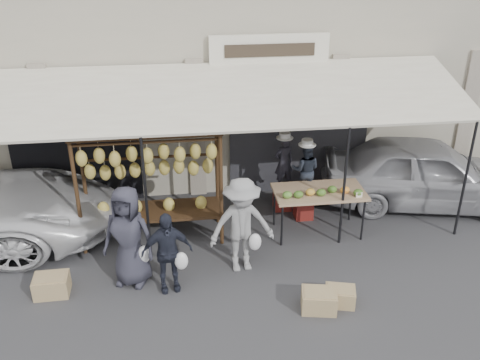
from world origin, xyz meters
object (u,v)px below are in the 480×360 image
(crate_near_a, at_px, (319,301))
(crate_near_b, at_px, (340,296))
(sedan, at_px, (426,172))
(produce_table, at_px, (320,193))
(crate_far, at_px, (52,285))
(banana_rack, at_px, (149,163))
(customer_right, at_px, (242,226))
(customer_mid, at_px, (167,252))
(customer_left, at_px, (129,237))
(vendor_left, at_px, (284,163))
(vendor_right, at_px, (306,170))

(crate_near_a, bearing_deg, crate_near_b, 13.58)
(crate_near_b, height_order, sedan, sedan)
(produce_table, bearing_deg, crate_far, -165.08)
(banana_rack, distance_m, customer_right, 2.05)
(sedan, bearing_deg, customer_mid, 125.14)
(customer_right, distance_m, sedan, 4.52)
(customer_left, relative_size, crate_near_a, 3.28)
(sedan, bearing_deg, vendor_left, 99.48)
(banana_rack, height_order, customer_left, banana_rack)
(banana_rack, distance_m, crate_near_b, 4.00)
(customer_mid, bearing_deg, banana_rack, 91.09)
(vendor_right, height_order, customer_left, customer_left)
(banana_rack, distance_m, customer_left, 1.53)
(customer_mid, height_order, crate_near_b, customer_mid)
(crate_near_b, xyz_separation_m, crate_far, (-4.54, 0.84, 0.02))
(crate_near_a, relative_size, crate_far, 0.98)
(banana_rack, distance_m, crate_near_a, 3.79)
(crate_near_b, bearing_deg, customer_left, 162.77)
(customer_mid, xyz_separation_m, crate_near_b, (2.67, -0.74, -0.56))
(customer_right, relative_size, crate_near_a, 3.22)
(vendor_right, height_order, crate_near_a, vendor_right)
(sedan, bearing_deg, crate_near_a, 147.47)
(crate_near_b, bearing_deg, banana_rack, 141.45)
(vendor_right, xyz_separation_m, customer_left, (-3.33, -1.72, -0.18))
(crate_near_b, bearing_deg, sedan, 47.93)
(banana_rack, height_order, sedan, banana_rack)
(crate_near_a, relative_size, sedan, 0.12)
(produce_table, xyz_separation_m, vendor_left, (-0.47, 1.06, 0.18))
(produce_table, xyz_separation_m, crate_far, (-4.73, -1.26, -0.71))
(vendor_left, bearing_deg, customer_mid, 32.41)
(customer_left, bearing_deg, vendor_right, 45.91)
(customer_right, xyz_separation_m, sedan, (4.12, 1.86, -0.13))
(sedan, bearing_deg, customer_left, 120.75)
(customer_mid, bearing_deg, vendor_left, 37.37)
(vendor_left, xyz_separation_m, customer_mid, (-2.38, -2.41, -0.35))
(vendor_left, relative_size, crate_far, 2.09)
(customer_mid, bearing_deg, vendor_right, 28.16)
(banana_rack, bearing_deg, crate_near_a, -43.40)
(customer_left, relative_size, customer_mid, 1.25)
(vendor_right, xyz_separation_m, customer_right, (-1.47, -1.59, -0.20))
(customer_right, xyz_separation_m, crate_near_b, (1.41, -1.14, -0.72))
(crate_near_a, bearing_deg, sedan, 45.13)
(crate_near_a, distance_m, crate_near_b, 0.38)
(customer_mid, distance_m, crate_near_b, 2.83)
(banana_rack, distance_m, sedan, 5.74)
(vendor_right, height_order, crate_near_b, vendor_right)
(vendor_right, distance_m, customer_mid, 3.40)
(crate_near_a, relative_size, crate_near_b, 1.16)
(vendor_right, bearing_deg, crate_far, 39.17)
(customer_left, xyz_separation_m, crate_far, (-1.28, -0.18, -0.71))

